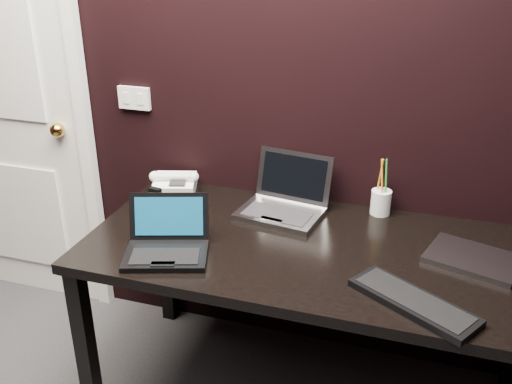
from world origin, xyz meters
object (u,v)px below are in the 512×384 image
(desk, at_px, (315,265))
(desk_phone, at_px, (175,184))
(closed_laptop, at_px, (473,259))
(ext_keyboard, at_px, (413,302))
(pen_cup, at_px, (381,201))
(silver_laptop, at_px, (284,203))
(mobile_phone, at_px, (155,203))
(netbook, at_px, (167,244))

(desk, height_order, desk_phone, desk_phone)
(closed_laptop, bearing_deg, ext_keyboard, -118.92)
(desk, xyz_separation_m, closed_laptop, (0.54, 0.07, 0.09))
(desk, xyz_separation_m, pen_cup, (0.19, 0.34, 0.13))
(silver_laptop, bearing_deg, pen_cup, 16.23)
(ext_keyboard, relative_size, mobile_phone, 4.04)
(desk, bearing_deg, mobile_phone, 173.27)
(desk_phone, xyz_separation_m, mobile_phone, (0.01, -0.20, -0.00))
(ext_keyboard, xyz_separation_m, desk_phone, (-1.06, 0.55, 0.03))
(silver_laptop, xyz_separation_m, ext_keyboard, (0.55, -0.50, -0.03))
(desk, height_order, silver_laptop, silver_laptop)
(silver_laptop, xyz_separation_m, mobile_phone, (-0.50, -0.15, -0.00))
(pen_cup, bearing_deg, ext_keyboard, -74.29)
(closed_laptop, relative_size, mobile_phone, 3.38)
(netbook, xyz_separation_m, silver_laptop, (0.31, 0.44, 0.00))
(mobile_phone, bearing_deg, desk, -6.73)
(netbook, bearing_deg, desk_phone, 112.11)
(netbook, xyz_separation_m, closed_laptop, (1.04, 0.27, -0.03))
(desk, distance_m, mobile_phone, 0.70)
(closed_laptop, bearing_deg, desk_phone, 169.99)
(desk_phone, height_order, pen_cup, pen_cup)
(mobile_phone, relative_size, pen_cup, 0.43)
(closed_laptop, xyz_separation_m, desk_phone, (-1.24, 0.22, 0.03))
(desk_phone, bearing_deg, ext_keyboard, -27.32)
(silver_laptop, xyz_separation_m, pen_cup, (0.38, 0.11, 0.01))
(desk, distance_m, ext_keyboard, 0.45)
(ext_keyboard, distance_m, desk_phone, 1.19)
(pen_cup, bearing_deg, silver_laptop, -163.77)
(desk, height_order, mobile_phone, mobile_phone)
(closed_laptop, relative_size, desk_phone, 1.57)
(desk, xyz_separation_m, silver_laptop, (-0.19, 0.23, 0.12))
(desk, height_order, netbook, netbook)
(ext_keyboard, bearing_deg, netbook, 176.27)
(mobile_phone, distance_m, pen_cup, 0.92)
(netbook, bearing_deg, desk, 22.37)
(netbook, bearing_deg, ext_keyboard, -3.73)
(mobile_phone, bearing_deg, netbook, -56.44)
(desk, relative_size, desk_phone, 7.60)
(ext_keyboard, height_order, desk_phone, desk_phone)
(desk_phone, bearing_deg, closed_laptop, -10.01)
(desk, relative_size, closed_laptop, 4.84)
(silver_laptop, height_order, ext_keyboard, silver_laptop)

